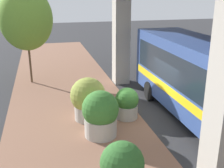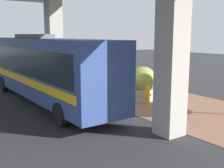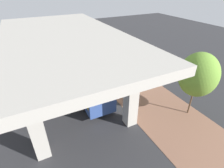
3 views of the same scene
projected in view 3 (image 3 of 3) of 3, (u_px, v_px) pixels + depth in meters
ground_plane at (108, 91)px, 19.10m from camera, size 80.00×80.00×0.00m
sidewalk_strip at (132, 85)px, 20.26m from camera, size 6.00×40.00×0.02m
overpass at (65, 44)px, 14.54m from camera, size 9.40×18.30×6.73m
bus at (79, 70)px, 19.18m from camera, size 2.57×12.91×3.74m
fire_hydrant at (129, 90)px, 18.34m from camera, size 0.48×0.23×1.07m
planter_front at (109, 65)px, 23.11m from camera, size 1.26×1.26×1.60m
planter_middle at (114, 85)px, 18.94m from camera, size 1.05×1.05×1.44m
planter_back at (129, 80)px, 19.23m from camera, size 1.57×1.57×1.94m
planter_extra at (120, 75)px, 20.40m from camera, size 1.45×1.45×1.89m
street_tree_near at (198, 75)px, 14.03m from camera, size 3.11×3.11×5.80m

